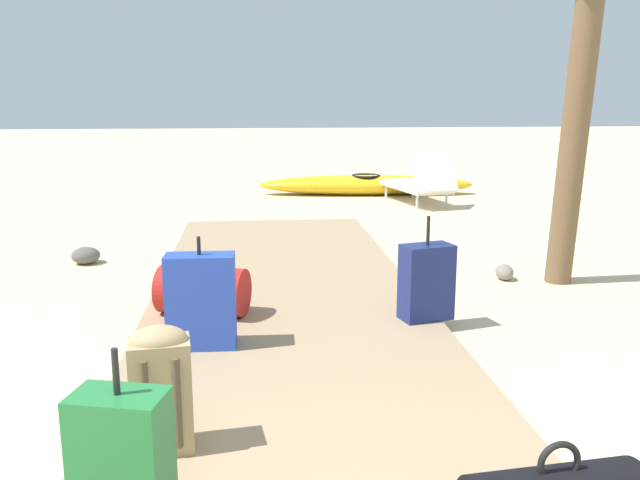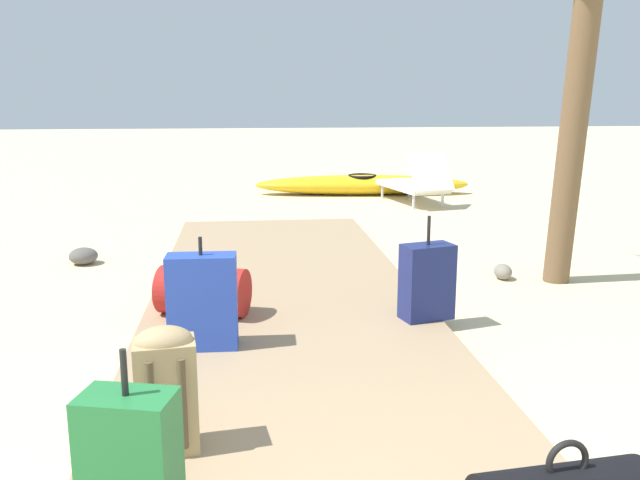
% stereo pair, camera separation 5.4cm
% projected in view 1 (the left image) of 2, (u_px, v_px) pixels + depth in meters
% --- Properties ---
extents(ground_plane, '(60.00, 60.00, 0.00)m').
position_uv_depth(ground_plane, '(297.00, 365.00, 4.19)').
color(ground_plane, beige).
extents(boardwalk, '(2.14, 7.59, 0.08)m').
position_uv_depth(boardwalk, '(290.00, 320.00, 4.92)').
color(boardwalk, tan).
rests_on(boardwalk, ground).
extents(suitcase_navy, '(0.40, 0.29, 0.75)m').
position_uv_depth(suitcase_navy, '(426.00, 282.00, 4.77)').
color(suitcase_navy, navy).
rests_on(suitcase_navy, boardwalk).
extents(backpack_tan, '(0.29, 0.24, 0.59)m').
position_uv_depth(backpack_tan, '(161.00, 386.00, 2.99)').
color(backpack_tan, tan).
rests_on(backpack_tan, boardwalk).
extents(suitcase_blue, '(0.44, 0.21, 0.72)m').
position_uv_depth(suitcase_blue, '(201.00, 301.00, 4.23)').
color(suitcase_blue, '#2847B7').
rests_on(suitcase_blue, boardwalk).
extents(suitcase_green, '(0.37, 0.28, 0.72)m').
position_uv_depth(suitcase_green, '(122.00, 466.00, 2.40)').
color(suitcase_green, '#237538').
rests_on(suitcase_green, boardwalk).
extents(duffel_bag_red, '(0.71, 0.53, 0.46)m').
position_uv_depth(duffel_bag_red, '(203.00, 290.00, 4.89)').
color(duffel_bag_red, red).
rests_on(duffel_bag_red, boardwalk).
extents(lounge_chair, '(0.91, 1.60, 0.82)m').
position_uv_depth(lounge_chair, '(420.00, 183.00, 10.25)').
color(lounge_chair, white).
rests_on(lounge_chair, ground).
extents(kayak, '(3.65, 0.95, 0.33)m').
position_uv_depth(kayak, '(366.00, 185.00, 11.31)').
color(kayak, gold).
rests_on(kayak, ground).
extents(rock_left_near, '(0.38, 0.38, 0.17)m').
position_uv_depth(rock_left_near, '(86.00, 255.00, 6.70)').
color(rock_left_near, '#5B5651').
rests_on(rock_left_near, ground).
extents(rock_right_near, '(0.16, 0.22, 0.14)m').
position_uv_depth(rock_right_near, '(504.00, 272.00, 6.12)').
color(rock_right_near, gray).
rests_on(rock_right_near, ground).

